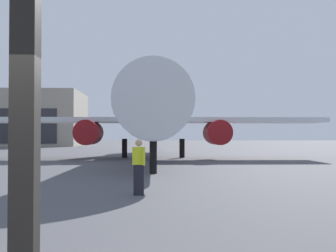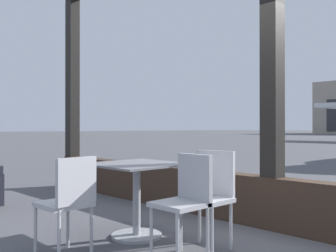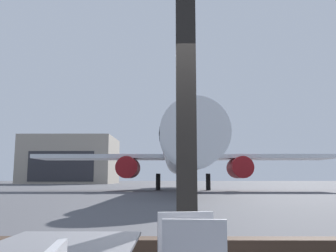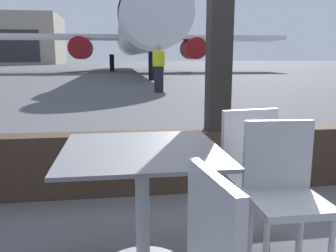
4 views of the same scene
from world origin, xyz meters
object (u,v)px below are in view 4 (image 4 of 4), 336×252
at_px(cafe_chair_window_left, 256,166).
at_px(distant_hangar, 14,40).
at_px(dining_table, 142,199).
at_px(cafe_chair_aisle_left, 283,185).
at_px(ground_crew_worker, 159,68).
at_px(airplane, 138,34).

xyz_separation_m(cafe_chair_window_left, distant_hangar, (-21.46, 75.34, 4.36)).
relative_size(dining_table, cafe_chair_aisle_left, 0.96).
bearing_deg(distant_hangar, ground_crew_worker, -71.15).
bearing_deg(distant_hangar, cafe_chair_aisle_left, -74.16).
relative_size(cafe_chair_aisle_left, airplane, 0.03).
height_order(dining_table, airplane, airplane).
distance_m(airplane, distant_hangar, 50.50).
bearing_deg(dining_table, distant_hangar, 105.31).
height_order(cafe_chair_window_left, airplane, airplane).
bearing_deg(dining_table, cafe_chair_window_left, 18.24).
bearing_deg(cafe_chair_aisle_left, ground_crew_worker, 86.90).
xyz_separation_m(dining_table, cafe_chair_window_left, (0.76, 0.25, 0.08)).
bearing_deg(distant_hangar, cafe_chair_window_left, -74.10).
relative_size(dining_table, cafe_chair_window_left, 0.94).
bearing_deg(cafe_chair_window_left, distant_hangar, 105.90).
height_order(cafe_chair_window_left, ground_crew_worker, ground_crew_worker).
height_order(cafe_chair_aisle_left, airplane, airplane).
relative_size(airplane, distant_hangar, 1.74).
bearing_deg(dining_table, ground_crew_worker, 82.81).
relative_size(cafe_chair_window_left, airplane, 0.03).
relative_size(cafe_chair_aisle_left, distant_hangar, 0.05).
xyz_separation_m(cafe_chair_window_left, airplane, (1.06, 30.17, 2.83)).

